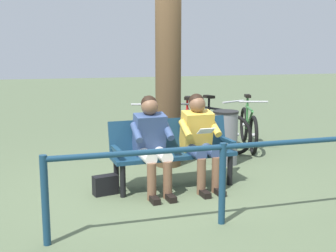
# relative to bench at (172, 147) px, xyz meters

# --- Properties ---
(ground_plane) EXTENTS (40.00, 40.00, 0.00)m
(ground_plane) POSITION_rel_bench_xyz_m (0.09, 0.04, -0.51)
(ground_plane) COLOR #566647
(bench) EXTENTS (1.63, 0.61, 0.87)m
(bench) POSITION_rel_bench_xyz_m (0.00, 0.00, 0.00)
(bench) COLOR navy
(bench) RESTS_ON ground
(person_reading) EXTENTS (0.51, 0.79, 1.20)m
(person_reading) POSITION_rel_bench_xyz_m (-0.33, 0.14, 0.16)
(person_reading) COLOR gold
(person_reading) RESTS_ON ground
(person_companion) EXTENTS (0.51, 0.79, 1.20)m
(person_companion) POSITION_rel_bench_xyz_m (0.31, 0.19, 0.16)
(person_companion) COLOR #334772
(person_companion) RESTS_ON ground
(handbag) EXTENTS (0.32, 0.21, 0.24)m
(handbag) POSITION_rel_bench_xyz_m (0.89, 0.16, -0.39)
(handbag) COLOR black
(handbag) RESTS_ON ground
(tree_trunk) EXTENTS (0.38, 0.38, 3.14)m
(tree_trunk) POSITION_rel_bench_xyz_m (-0.21, -0.97, 1.06)
(tree_trunk) COLOR #4C3823
(tree_trunk) RESTS_ON ground
(litter_bin) EXTENTS (0.39, 0.39, 0.83)m
(litter_bin) POSITION_rel_bench_xyz_m (-1.07, -0.81, -0.09)
(litter_bin) COLOR slate
(litter_bin) RESTS_ON ground
(bicycle_green) EXTENTS (0.60, 1.63, 0.94)m
(bicycle_green) POSITION_rel_bench_xyz_m (-1.90, -1.76, -0.15)
(bicycle_green) COLOR black
(bicycle_green) RESTS_ON ground
(bicycle_black) EXTENTS (0.75, 1.57, 0.94)m
(bicycle_black) POSITION_rel_bench_xyz_m (-1.31, -1.84, -0.15)
(bicycle_black) COLOR black
(bicycle_black) RESTS_ON ground
(bicycle_purple) EXTENTS (0.74, 1.57, 0.94)m
(bicycle_purple) POSITION_rel_bench_xyz_m (-0.73, -1.76, -0.15)
(bicycle_purple) COLOR black
(bicycle_purple) RESTS_ON ground
(bicycle_blue) EXTENTS (0.55, 1.65, 0.94)m
(bicycle_blue) POSITION_rel_bench_xyz_m (-0.07, -1.88, -0.15)
(bicycle_blue) COLOR black
(bicycle_blue) RESTS_ON ground
(railing_fence) EXTENTS (3.55, 0.19, 0.85)m
(railing_fence) POSITION_rel_bench_xyz_m (-0.15, 1.38, 0.10)
(railing_fence) COLOR navy
(railing_fence) RESTS_ON ground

